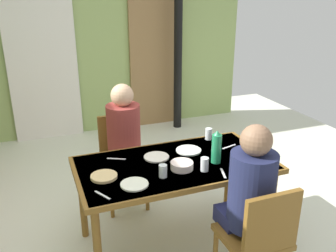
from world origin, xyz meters
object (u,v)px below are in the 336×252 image
(dining_table, at_px, (175,171))
(serving_bowl_center, at_px, (182,165))
(chair_far_diner, at_px, (122,155))
(person_far_diner, at_px, (124,132))
(chair_near_diner, at_px, (259,237))
(person_near_diner, at_px, (250,188))
(water_bottle_green_near, at_px, (216,148))

(dining_table, distance_m, serving_bowl_center, 0.15)
(dining_table, height_order, chair_far_diner, chair_far_diner)
(serving_bowl_center, bearing_deg, person_far_diner, 108.72)
(chair_near_diner, bearing_deg, person_near_diner, 90.00)
(chair_near_diner, bearing_deg, person_far_diner, 110.39)
(water_bottle_green_near, height_order, serving_bowl_center, water_bottle_green_near)
(chair_near_diner, height_order, person_near_diner, person_near_diner)
(dining_table, distance_m, chair_far_diner, 0.81)
(dining_table, relative_size, serving_bowl_center, 8.91)
(chair_far_diner, height_order, person_far_diner, person_far_diner)
(person_near_diner, height_order, person_far_diner, same)
(dining_table, bearing_deg, chair_far_diner, 107.53)
(dining_table, height_order, person_near_diner, person_near_diner)
(person_near_diner, xyz_separation_m, serving_bowl_center, (-0.26, 0.51, -0.03))
(water_bottle_green_near, bearing_deg, serving_bowl_center, -178.49)
(person_near_diner, bearing_deg, person_far_diner, 112.43)
(chair_near_diner, xyz_separation_m, serving_bowl_center, (-0.26, 0.64, 0.25))
(chair_far_diner, bearing_deg, dining_table, 107.53)
(dining_table, bearing_deg, water_bottle_green_near, -19.38)
(chair_far_diner, distance_m, person_far_diner, 0.31)
(chair_far_diner, bearing_deg, water_bottle_green_near, 121.96)
(person_near_diner, bearing_deg, dining_table, 113.75)
(dining_table, xyz_separation_m, water_bottle_green_near, (0.30, -0.10, 0.19))
(water_bottle_green_near, bearing_deg, person_near_diner, -92.86)
(person_far_diner, distance_m, water_bottle_green_near, 0.90)
(chair_near_diner, xyz_separation_m, chair_far_diner, (-0.51, 1.51, 0.00))
(dining_table, bearing_deg, chair_near_diner, -70.17)
(person_far_diner, height_order, water_bottle_green_near, person_far_diner)
(dining_table, relative_size, chair_far_diner, 1.74)
(chair_near_diner, distance_m, person_near_diner, 0.31)
(chair_near_diner, bearing_deg, dining_table, 109.83)
(person_far_diner, height_order, serving_bowl_center, person_far_diner)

